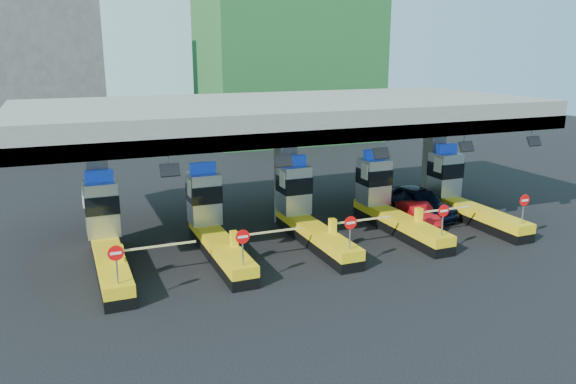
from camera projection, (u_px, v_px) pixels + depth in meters
name	position (u px, v px, depth m)	size (l,w,h in m)	color
ground	(307.00, 239.00, 29.46)	(120.00, 120.00, 0.00)	black
toll_canopy	(286.00, 116.00, 30.52)	(28.00, 12.09, 7.00)	slate
toll_lane_far_left	(106.00, 236.00, 25.68)	(4.43, 8.00, 4.16)	black
toll_lane_left	(212.00, 223.00, 27.52)	(4.43, 8.00, 4.16)	black
toll_lane_center	(305.00, 212.00, 29.36)	(4.43, 8.00, 4.16)	black
toll_lane_right	(387.00, 203.00, 31.21)	(4.43, 8.00, 4.16)	black
toll_lane_far_right	(460.00, 194.00, 33.05)	(4.43, 8.00, 4.16)	black
bg_building_scaffold	(287.00, 7.00, 59.10)	(18.00, 12.00, 28.00)	#1E5926
bg_building_concrete	(24.00, 56.00, 54.34)	(14.00, 10.00, 18.00)	#4C4C49
van	(419.00, 202.00, 33.30)	(2.12, 5.27, 1.80)	black
red_car	(418.00, 214.00, 31.86)	(1.31, 3.76, 1.24)	red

